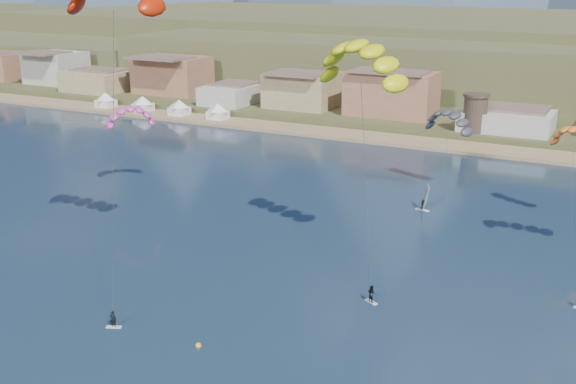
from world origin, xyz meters
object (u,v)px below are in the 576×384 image
(kitesurfer_yellow, at_px, (362,57))
(buoy, at_px, (198,346))
(watchtower, at_px, (475,113))
(windsurfer, at_px, (424,203))

(kitesurfer_yellow, height_order, buoy, kitesurfer_yellow)
(watchtower, relative_size, kitesurfer_yellow, 0.29)
(windsurfer, xyz_separation_m, buoy, (-7.96, -51.06, -1.17))
(kitesurfer_yellow, bearing_deg, windsurfer, 82.89)
(watchtower, distance_m, windsurfer, 52.83)
(windsurfer, bearing_deg, kitesurfer_yellow, -97.11)
(watchtower, distance_m, buoy, 103.76)
(watchtower, xyz_separation_m, buoy, (-4.03, -103.50, -6.27))
(windsurfer, bearing_deg, buoy, -98.86)
(buoy, bearing_deg, kitesurfer_yellow, 79.83)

